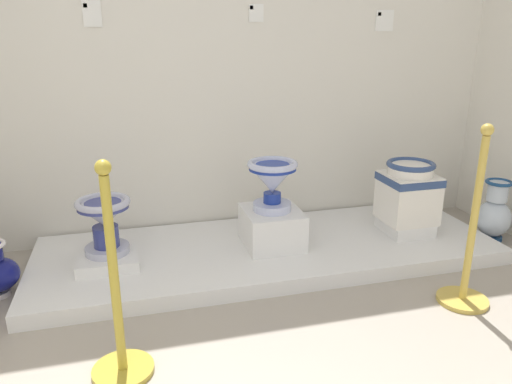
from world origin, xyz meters
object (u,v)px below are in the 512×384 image
object	(u,v)px
info_placard_third	(384,20)
decorative_vase_spare	(494,214)
info_placard_second	(256,13)
plinth_block_broad_patterned	(108,257)
stanchion_post_near_right	(469,257)
antique_toilet_broad_patterned	(104,218)
stanchion_post_near_left	(118,319)
plinth_block_tall_cobalt	(272,227)
antique_toilet_tall_cobalt	(272,179)
plinth_block_slender_white	(405,226)
info_placard_first	(92,13)
antique_toilet_slender_white	(408,190)

from	to	relation	value
info_placard_third	decorative_vase_spare	xyz separation A→B (m)	(0.62, -0.66, -1.31)
info_placard_second	decorative_vase_spare	distance (m)	2.18
plinth_block_broad_patterned	stanchion_post_near_right	distance (m)	2.06
info_placard_third	decorative_vase_spare	bearing A→B (deg)	-46.83
antique_toilet_broad_patterned	stanchion_post_near_left	world-z (taller)	stanchion_post_near_left
plinth_block_tall_cobalt	antique_toilet_tall_cobalt	xyz separation A→B (m)	(0.00, 0.00, 0.33)
stanchion_post_near_left	plinth_block_slender_white	bearing A→B (deg)	25.33
plinth_block_slender_white	info_placard_first	world-z (taller)	info_placard_first
plinth_block_slender_white	stanchion_post_near_left	distance (m)	2.13
plinth_block_broad_patterned	info_placard_second	bearing A→B (deg)	26.75
stanchion_post_near_left	antique_toilet_slender_white	bearing A→B (deg)	25.33
plinth_block_tall_cobalt	info_placard_third	world-z (taller)	info_placard_third
plinth_block_tall_cobalt	info_placard_first	world-z (taller)	info_placard_first
decorative_vase_spare	stanchion_post_near_left	distance (m)	2.70
antique_toilet_slender_white	stanchion_post_near_right	size ratio (longest dim) A/B	0.42
plinth_block_tall_cobalt	info_placard_third	distance (m)	1.72
plinth_block_broad_patterned	antique_toilet_slender_white	size ratio (longest dim) A/B	0.92
plinth_block_broad_patterned	info_placard_third	distance (m)	2.51
info_placard_second	stanchion_post_near_left	world-z (taller)	info_placard_second
info_placard_first	antique_toilet_tall_cobalt	bearing A→B (deg)	-27.73
plinth_block_broad_patterned	antique_toilet_tall_cobalt	xyz separation A→B (m)	(1.03, 0.00, 0.42)
decorative_vase_spare	info_placard_second	bearing A→B (deg)	157.33
plinth_block_broad_patterned	info_placard_first	bearing A→B (deg)	88.19
plinth_block_slender_white	decorative_vase_spare	bearing A→B (deg)	-7.86
antique_toilet_tall_cobalt	info_placard_first	distance (m)	1.52
info_placard_first	plinth_block_broad_patterned	bearing A→B (deg)	-91.81
info_placard_third	stanchion_post_near_right	xyz separation A→B (m)	(-0.14, -1.35, -1.23)
plinth_block_broad_patterned	stanchion_post_near_right	world-z (taller)	stanchion_post_near_right
info_placard_third	decorative_vase_spare	distance (m)	1.59
antique_toilet_tall_cobalt	stanchion_post_near_left	xyz separation A→B (m)	(-0.96, -0.94, -0.27)
plinth_block_tall_cobalt	info_placard_first	xyz separation A→B (m)	(-1.02, 0.53, 1.32)
decorative_vase_spare	plinth_block_tall_cobalt	bearing A→B (deg)	175.56
plinth_block_tall_cobalt	plinth_block_slender_white	xyz separation A→B (m)	(0.96, -0.04, -0.08)
plinth_block_broad_patterned	plinth_block_slender_white	xyz separation A→B (m)	(1.99, -0.03, 0.01)
antique_toilet_slender_white	plinth_block_tall_cobalt	bearing A→B (deg)	177.91
info_placard_first	stanchion_post_near_left	xyz separation A→B (m)	(0.06, -1.48, -1.27)
plinth_block_tall_cobalt	info_placard_first	size ratio (longest dim) A/B	2.57
info_placard_second	info_placard_third	bearing A→B (deg)	0.00
stanchion_post_near_left	stanchion_post_near_right	distance (m)	1.82
plinth_block_broad_patterned	plinth_block_tall_cobalt	xyz separation A→B (m)	(1.03, 0.00, 0.09)
antique_toilet_tall_cobalt	info_placard_third	distance (m)	1.49
info_placard_third	plinth_block_slender_white	bearing A→B (deg)	-93.48
antique_toilet_slender_white	info_placard_first	bearing A→B (deg)	163.93
decorative_vase_spare	stanchion_post_near_left	bearing A→B (deg)	-162.35
plinth_block_tall_cobalt	antique_toilet_slender_white	distance (m)	0.98
plinth_block_broad_patterned	stanchion_post_near_left	distance (m)	0.95
plinth_block_slender_white	info_placard_third	distance (m)	1.49
antique_toilet_tall_cobalt	plinth_block_slender_white	world-z (taller)	antique_toilet_tall_cobalt
plinth_block_slender_white	info_placard_second	world-z (taller)	info_placard_second
info_placard_first	info_placard_third	xyz separation A→B (m)	(2.01, 0.00, -0.03)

